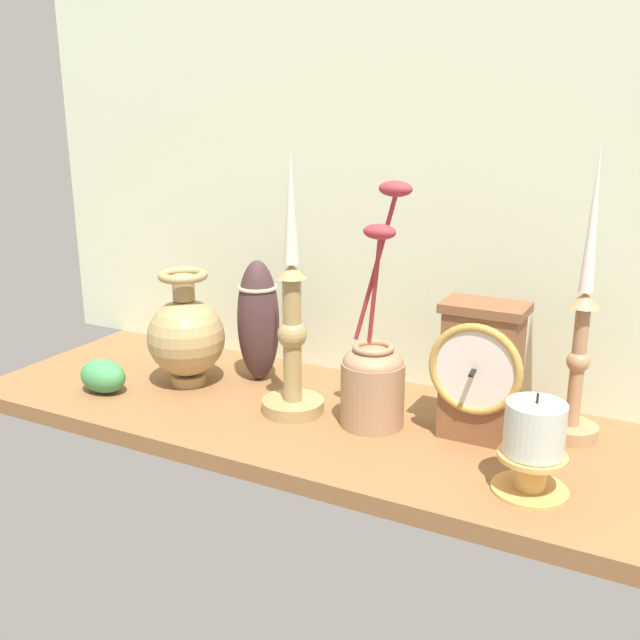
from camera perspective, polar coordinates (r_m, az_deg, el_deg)
The scene contains 10 objects.
ground_plane at distance 108.50cm, azimuth -1.49°, elevation -7.50°, with size 100.00×36.00×2.40cm, color brown.
back_wall at distance 116.07cm, azimuth 2.93°, elevation 11.33°, with size 120.00×2.00×65.00cm, color beige.
mantel_clock at distance 97.88cm, azimuth 12.34°, elevation -3.82°, with size 12.26×9.20×18.48cm.
candlestick_tall_left at distance 103.18cm, azimuth -2.18°, elevation -1.15°, with size 9.05×9.05×37.69cm.
candlestick_tall_center at distance 100.37cm, azimuth 19.53°, elevation -1.91°, with size 7.04×7.04×38.67cm.
brass_vase_bulbous at distance 116.59cm, azimuth -10.37°, elevation -1.15°, with size 12.18×12.18×18.34cm.
brass_vase_jar at distance 100.20cm, azimuth 4.08°, elevation -4.35°, with size 9.73×8.82×33.79cm.
pillar_candle_front at distance 87.51cm, azimuth 16.24°, elevation -9.30°, with size 8.79×8.79×12.09cm.
tall_ceramic_vase at distance 116.43cm, azimuth -4.82°, elevation -0.01°, with size 6.67×6.67×19.60cm.
ivy_sprig at distance 117.99cm, azimuth -16.50°, elevation -4.20°, with size 7.74×5.41×5.18cm.
Camera 1 is at (48.65, -86.37, 42.91)cm, focal length 41.19 mm.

